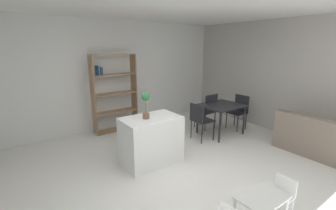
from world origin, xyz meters
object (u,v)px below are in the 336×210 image
at_px(dining_chair_window_side, 239,109).
at_px(dining_chair_far, 208,109).
at_px(potted_plant_on_island, 146,103).
at_px(dining_table, 221,108).
at_px(dining_chair_island_side, 200,118).
at_px(child_table, 261,203).
at_px(child_chair_right, 281,195).
at_px(kitchen_island, 151,140).
at_px(open_bookshelf, 114,92).

height_order(dining_chair_window_side, dining_chair_far, dining_chair_far).
xyz_separation_m(potted_plant_on_island, dining_table, (2.28, 0.23, -0.51)).
height_order(dining_table, dining_chair_island_side, dining_chair_island_side).
bearing_deg(child_table, dining_chair_far, 54.60).
xyz_separation_m(dining_table, dining_chair_window_side, (0.72, -0.00, -0.14)).
bearing_deg(dining_chair_far, dining_chair_island_side, 29.27).
bearing_deg(dining_chair_window_side, dining_table, -89.87).
xyz_separation_m(child_table, child_chair_right, (0.46, 0.00, -0.09)).
bearing_deg(kitchen_island, dining_chair_window_side, 4.35).
xyz_separation_m(potted_plant_on_island, dining_chair_far, (2.29, 0.67, -0.62)).
bearing_deg(potted_plant_on_island, kitchen_island, 3.32).
distance_m(open_bookshelf, dining_chair_far, 2.50).
xyz_separation_m(child_table, dining_chair_island_side, (1.32, 2.43, 0.15)).
height_order(kitchen_island, dining_chair_window_side, dining_chair_window_side).
relative_size(open_bookshelf, dining_chair_window_side, 2.20).
relative_size(kitchen_island, potted_plant_on_island, 2.23).
relative_size(kitchen_island, open_bookshelf, 0.54).
bearing_deg(dining_chair_window_side, child_table, -48.48).
bearing_deg(potted_plant_on_island, dining_chair_window_side, 4.32).
xyz_separation_m(dining_chair_window_side, dining_chair_island_side, (-1.43, 0.00, 0.01)).
bearing_deg(dining_chair_window_side, open_bookshelf, -122.96).
distance_m(potted_plant_on_island, dining_chair_island_side, 1.71).
bearing_deg(dining_chair_island_side, dining_table, -87.94).
distance_m(dining_table, dining_chair_island_side, 0.73).
bearing_deg(kitchen_island, child_table, -86.32).
bearing_deg(dining_chair_far, open_bookshelf, -35.76).
xyz_separation_m(open_bookshelf, dining_chair_window_side, (2.76, -1.80, -0.49)).
height_order(child_table, dining_chair_far, dining_chair_far).
xyz_separation_m(potted_plant_on_island, open_bookshelf, (0.24, 2.03, -0.16)).
relative_size(potted_plant_on_island, child_chair_right, 0.89).
xyz_separation_m(open_bookshelf, dining_table, (2.04, -1.80, -0.35)).
bearing_deg(child_table, potted_plant_on_island, 96.33).
bearing_deg(child_chair_right, dining_chair_far, 150.21).
height_order(child_table, dining_table, dining_table).
bearing_deg(child_table, dining_chair_window_side, 41.37).
bearing_deg(child_chair_right, child_table, -90.86).
bearing_deg(dining_chair_far, child_chair_right, 58.89).
height_order(child_table, dining_chair_island_side, dining_chair_island_side).
bearing_deg(open_bookshelf, potted_plant_on_island, -96.74).
distance_m(child_table, dining_table, 3.18).
bearing_deg(dining_chair_window_side, dining_chair_far, -121.83).
relative_size(kitchen_island, dining_chair_far, 1.12).
xyz_separation_m(kitchen_island, dining_chair_far, (2.18, 0.67, 0.11)).
distance_m(child_table, dining_chair_far, 3.53).
relative_size(child_chair_right, dining_chair_island_side, 0.61).
height_order(open_bookshelf, child_chair_right, open_bookshelf).
xyz_separation_m(dining_chair_far, dining_chair_island_side, (-0.72, -0.44, -0.02)).
xyz_separation_m(potted_plant_on_island, child_chair_right, (0.70, -2.20, -0.88)).
distance_m(potted_plant_on_island, child_table, 2.35).
relative_size(kitchen_island, child_chair_right, 1.99).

